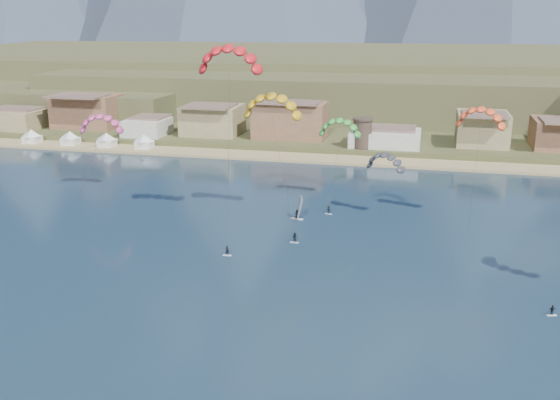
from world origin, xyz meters
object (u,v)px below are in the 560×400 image
kitesurfer_yellow (272,102)px  kitesurfer_green (340,125)px  kitesurfer_red (230,55)px  windsurfer (298,212)px  watchtower (362,133)px

kitesurfer_yellow → kitesurfer_green: (11.18, 14.02, -6.37)m
kitesurfer_red → kitesurfer_green: size_ratio=1.84×
kitesurfer_green → windsurfer: kitesurfer_green is taller
kitesurfer_red → kitesurfer_yellow: size_ratio=1.30×
kitesurfer_red → windsurfer: kitesurfer_red is taller
watchtower → kitesurfer_yellow: (-11.50, -60.49, 16.42)m
kitesurfer_green → kitesurfer_red: bearing=-127.4°
watchtower → windsurfer: 61.77m
kitesurfer_red → kitesurfer_yellow: 13.57m
windsurfer → kitesurfer_yellow: bearing=171.7°
kitesurfer_green → kitesurfer_yellow: bearing=-128.6°
kitesurfer_green → windsurfer: bearing=-111.6°
watchtower → windsurfer: bearing=-95.7°
kitesurfer_red → kitesurfer_green: bearing=52.6°
watchtower → kitesurfer_red: 75.22m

